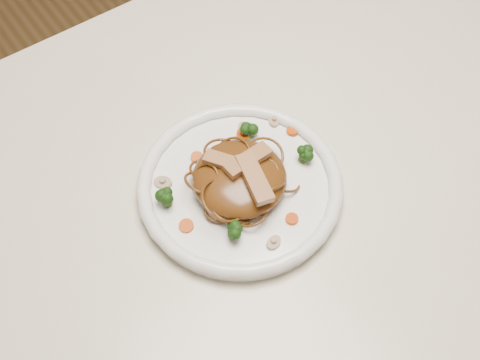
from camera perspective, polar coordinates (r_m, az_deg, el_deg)
ground at (r=1.60m, az=2.26°, el=-13.02°), size 4.00×4.00×0.00m
table at (r=1.01m, az=3.46°, el=0.00°), size 1.20×0.80×0.75m
plate at (r=0.88m, az=0.00°, el=-0.79°), size 0.29×0.29×0.02m
noodle_mound at (r=0.85m, az=-0.05°, el=0.17°), size 0.16×0.16×0.04m
chicken_a at (r=0.84m, az=0.72°, el=1.81°), size 0.07×0.03×0.01m
chicken_b at (r=0.84m, az=-1.29°, el=1.66°), size 0.05×0.06×0.01m
chicken_c at (r=0.82m, az=1.33°, el=0.17°), size 0.04×0.08×0.01m
broccoli_0 at (r=0.91m, az=0.73°, el=4.46°), size 0.03×0.03×0.03m
broccoli_1 at (r=0.85m, az=-6.67°, el=-1.61°), size 0.03×0.03×0.03m
broccoli_2 at (r=0.82m, az=-0.62°, el=-4.52°), size 0.03×0.03×0.03m
broccoli_3 at (r=0.89m, az=5.81°, el=2.44°), size 0.03×0.03×0.03m
carrot_0 at (r=0.92m, az=0.35°, el=4.18°), size 0.03×0.03×0.00m
carrot_1 at (r=0.84m, az=-4.88°, el=-4.15°), size 0.02×0.02×0.00m
carrot_2 at (r=0.93m, az=4.78°, el=4.46°), size 0.02×0.02×0.00m
carrot_3 at (r=0.90m, az=-3.92°, el=2.06°), size 0.02×0.02×0.00m
carrot_4 at (r=0.84m, az=4.72°, el=-3.52°), size 0.02×0.02×0.00m
mushroom_0 at (r=0.82m, az=3.05°, el=-5.66°), size 0.03×0.03×0.01m
mushroom_1 at (r=0.93m, az=3.11°, el=5.36°), size 0.03×0.03×0.01m
mushroom_2 at (r=0.88m, az=-6.97°, el=-0.23°), size 0.04×0.04×0.01m
mushroom_3 at (r=0.93m, az=0.43°, el=4.75°), size 0.02×0.02×0.01m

